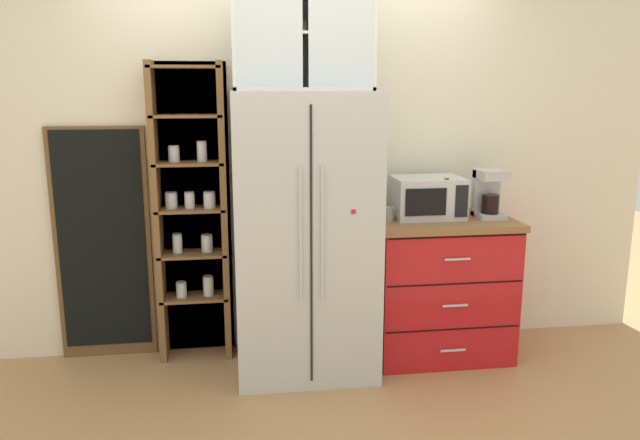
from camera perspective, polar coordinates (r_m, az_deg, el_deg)
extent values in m
plane|color=tan|center=(4.05, -1.45, -13.26)|extent=(10.61, 10.61, 0.00)
cube|color=silver|center=(4.07, -2.21, 5.67)|extent=(4.92, 0.10, 2.55)
cube|color=silver|center=(3.75, -1.51, -1.33)|extent=(0.85, 0.71, 1.72)
cube|color=black|center=(3.40, -0.81, -2.75)|extent=(0.01, 0.01, 1.59)
cylinder|color=silver|center=(3.36, -1.81, -1.42)|extent=(0.02, 0.02, 0.78)
cylinder|color=silver|center=(3.38, 0.21, -1.35)|extent=(0.02, 0.02, 0.78)
cube|color=red|center=(3.39, 3.14, 0.78)|extent=(0.02, 0.01, 0.02)
cube|color=brown|center=(4.08, -11.82, 0.83)|extent=(0.50, 0.04, 1.90)
cube|color=brown|center=(3.98, -14.92, 0.37)|extent=(0.04, 0.21, 1.90)
cube|color=brown|center=(3.95, -8.91, 0.56)|extent=(0.04, 0.21, 1.90)
cube|color=brown|center=(4.10, -11.59, -7.04)|extent=(0.44, 0.21, 0.02)
cylinder|color=silver|center=(4.08, -12.79, -6.41)|extent=(0.07, 0.07, 0.09)
cylinder|color=brown|center=(4.08, -12.78, -6.59)|extent=(0.06, 0.06, 0.06)
cylinder|color=#B2B2B7|center=(4.06, -12.83, -5.72)|extent=(0.06, 0.06, 0.01)
cylinder|color=silver|center=(4.08, -10.37, -6.11)|extent=(0.07, 0.07, 0.12)
cylinder|color=#382316|center=(4.08, -10.36, -6.35)|extent=(0.06, 0.06, 0.08)
cylinder|color=#B2B2B7|center=(4.06, -10.40, -5.23)|extent=(0.06, 0.06, 0.01)
cube|color=brown|center=(4.02, -11.77, -3.11)|extent=(0.44, 0.21, 0.02)
cylinder|color=silver|center=(4.01, -13.14, -2.21)|extent=(0.06, 0.06, 0.11)
cylinder|color=beige|center=(4.02, -13.13, -2.45)|extent=(0.05, 0.05, 0.08)
cylinder|color=#B2B2B7|center=(4.00, -13.19, -1.34)|extent=(0.06, 0.06, 0.01)
cylinder|color=silver|center=(4.01, -10.49, -2.21)|extent=(0.07, 0.07, 0.10)
cylinder|color=white|center=(4.01, -10.48, -2.41)|extent=(0.06, 0.06, 0.07)
cylinder|color=#B2B2B7|center=(4.00, -10.52, -1.42)|extent=(0.07, 0.07, 0.01)
cube|color=brown|center=(3.95, -11.95, 0.98)|extent=(0.44, 0.21, 0.02)
cylinder|color=silver|center=(3.96, -13.69, 1.73)|extent=(0.08, 0.08, 0.09)
cylinder|color=#2D2D2D|center=(3.96, -13.68, 1.53)|extent=(0.07, 0.07, 0.06)
cylinder|color=#B2B2B7|center=(3.95, -13.73, 2.46)|extent=(0.07, 0.07, 0.01)
cylinder|color=silver|center=(3.93, -12.06, 1.75)|extent=(0.06, 0.06, 0.09)
cylinder|color=#B77A38|center=(3.94, -12.05, 1.55)|extent=(0.05, 0.05, 0.06)
cylinder|color=#B2B2B7|center=(3.92, -12.10, 2.51)|extent=(0.06, 0.06, 0.01)
cylinder|color=silver|center=(3.92, -10.27, 1.78)|extent=(0.08, 0.08, 0.09)
cylinder|color=#E0C67F|center=(3.92, -10.26, 1.58)|extent=(0.06, 0.06, 0.06)
cylinder|color=#B2B2B7|center=(3.91, -10.30, 2.53)|extent=(0.07, 0.07, 0.01)
cube|color=brown|center=(3.91, -12.14, 5.18)|extent=(0.44, 0.21, 0.02)
cylinder|color=silver|center=(3.92, -13.46, 5.95)|extent=(0.07, 0.07, 0.09)
cylinder|color=#CCB78C|center=(3.92, -13.45, 5.75)|extent=(0.06, 0.06, 0.06)
cylinder|color=#B2B2B7|center=(3.92, -13.49, 6.70)|extent=(0.07, 0.07, 0.01)
cylinder|color=silver|center=(3.89, -10.95, 6.21)|extent=(0.06, 0.06, 0.12)
cylinder|color=white|center=(3.90, -10.94, 5.95)|extent=(0.05, 0.05, 0.08)
cylinder|color=#B2B2B7|center=(3.89, -10.99, 7.16)|extent=(0.06, 0.06, 0.01)
cube|color=brown|center=(3.88, -12.34, 9.46)|extent=(0.44, 0.21, 0.02)
cube|color=brown|center=(3.88, -12.54, 13.77)|extent=(0.44, 0.21, 0.02)
cube|color=red|center=(4.12, 11.01, -6.38)|extent=(0.87, 0.58, 0.88)
cube|color=olive|center=(4.00, 11.28, -0.11)|extent=(0.90, 0.61, 0.04)
cube|color=black|center=(3.92, 12.33, -9.92)|extent=(0.85, 0.00, 0.01)
cube|color=silver|center=(3.96, 12.29, -11.78)|extent=(0.16, 0.01, 0.01)
cube|color=black|center=(3.82, 12.53, -5.84)|extent=(0.85, 0.00, 0.01)
cube|color=silver|center=(3.85, 12.49, -7.79)|extent=(0.16, 0.01, 0.01)
cube|color=black|center=(3.74, 12.74, -1.55)|extent=(0.85, 0.00, 0.01)
cube|color=silver|center=(3.76, 12.69, -3.58)|extent=(0.16, 0.01, 0.01)
cube|color=silver|center=(3.99, 9.95, 2.11)|extent=(0.44, 0.32, 0.26)
cube|color=black|center=(3.82, 9.85, 1.65)|extent=(0.26, 0.01, 0.17)
cube|color=black|center=(3.90, 13.07, 1.72)|extent=(0.08, 0.01, 0.20)
cube|color=#B7B7BC|center=(4.09, 15.47, 0.44)|extent=(0.17, 0.20, 0.03)
cube|color=#B7B7BC|center=(4.13, 15.20, 2.47)|extent=(0.17, 0.06, 0.30)
cube|color=#B7B7BC|center=(4.04, 15.69, 4.12)|extent=(0.17, 0.20, 0.06)
cylinder|color=black|center=(4.06, 15.59, 1.44)|extent=(0.11, 0.11, 0.12)
cylinder|color=#8CA37F|center=(3.86, 6.29, 0.57)|extent=(0.08, 0.08, 0.09)
torus|color=#8CA37F|center=(3.87, 7.04, 0.65)|extent=(0.05, 0.01, 0.05)
cylinder|color=#285B33|center=(3.92, 11.63, 1.31)|extent=(0.07, 0.07, 0.19)
cone|color=#285B33|center=(3.91, 11.69, 2.72)|extent=(0.07, 0.07, 0.04)
cylinder|color=#285B33|center=(3.90, 11.71, 3.15)|extent=(0.03, 0.03, 0.07)
cylinder|color=black|center=(3.90, 11.73, 3.73)|extent=(0.03, 0.03, 0.01)
cylinder|color=silver|center=(4.00, 11.22, 1.48)|extent=(0.07, 0.07, 0.18)
cone|color=silver|center=(3.99, 11.27, 2.79)|extent=(0.07, 0.07, 0.04)
cylinder|color=silver|center=(3.98, 11.29, 3.21)|extent=(0.03, 0.03, 0.07)
cylinder|color=black|center=(3.98, 11.31, 3.78)|extent=(0.03, 0.03, 0.01)
cube|color=silver|center=(3.82, -1.92, 16.75)|extent=(0.81, 0.02, 0.64)
cube|color=silver|center=(3.66, -1.63, 12.11)|extent=(0.81, 0.32, 0.02)
cube|color=silver|center=(3.65, -8.12, 16.85)|extent=(0.02, 0.32, 0.64)
cube|color=silver|center=(3.74, 4.64, 16.81)|extent=(0.02, 0.32, 0.64)
cube|color=silver|center=(3.68, -1.66, 16.93)|extent=(0.78, 0.30, 0.02)
cube|color=silver|center=(3.50, -4.81, 17.12)|extent=(0.37, 0.01, 0.60)
cube|color=silver|center=(3.55, 2.04, 17.09)|extent=(0.37, 0.01, 0.60)
cylinder|color=silver|center=(3.64, -6.18, 12.24)|extent=(0.05, 0.05, 0.00)
cylinder|color=silver|center=(3.64, -6.19, 12.76)|extent=(0.01, 0.01, 0.07)
cone|color=silver|center=(3.64, -6.21, 13.70)|extent=(0.06, 0.06, 0.05)
cylinder|color=silver|center=(3.71, 2.84, 12.29)|extent=(0.05, 0.05, 0.00)
cylinder|color=silver|center=(3.71, 2.84, 12.80)|extent=(0.01, 0.01, 0.07)
cone|color=silver|center=(3.71, 2.85, 13.73)|extent=(0.06, 0.06, 0.05)
cylinder|color=white|center=(3.66, -5.64, 17.53)|extent=(0.06, 0.06, 0.07)
cylinder|color=white|center=(3.68, -1.66, 17.56)|extent=(0.06, 0.06, 0.07)
cylinder|color=white|center=(3.71, 2.25, 17.50)|extent=(0.06, 0.06, 0.07)
cube|color=brown|center=(4.16, -19.56, -2.18)|extent=(0.60, 0.04, 1.51)
cube|color=black|center=(4.14, -19.64, -1.85)|extent=(0.54, 0.01, 1.41)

